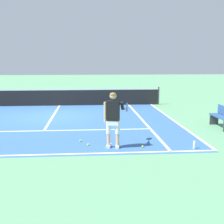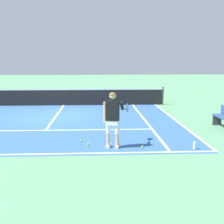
# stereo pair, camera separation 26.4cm
# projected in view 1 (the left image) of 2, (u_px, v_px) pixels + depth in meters

# --- Properties ---
(ground_plane) EXTENTS (80.00, 80.00, 0.00)m
(ground_plane) POSITION_uv_depth(u_px,v_px,m) (53.00, 116.00, 14.35)
(ground_plane) COLOR #609E70
(court_inner_surface) EXTENTS (10.98, 9.75, 0.00)m
(court_inner_surface) POSITION_uv_depth(u_px,v_px,m) (50.00, 122.00, 13.11)
(court_inner_surface) COLOR #3866A8
(court_inner_surface) RESTS_ON ground
(line_baseline) EXTENTS (10.98, 0.10, 0.01)m
(line_baseline) POSITION_uv_depth(u_px,v_px,m) (29.00, 155.00, 8.51)
(line_baseline) COLOR white
(line_baseline) RESTS_ON ground
(line_service) EXTENTS (8.23, 0.10, 0.01)m
(line_service) POSITION_uv_depth(u_px,v_px,m) (44.00, 131.00, 11.41)
(line_service) COLOR white
(line_service) RESTS_ON ground
(line_centre_service) EXTENTS (0.10, 6.40, 0.01)m
(line_centre_service) POSITION_uv_depth(u_px,v_px,m) (53.00, 115.00, 14.56)
(line_centre_service) COLOR white
(line_centre_service) RESTS_ON ground
(line_singles_right) EXTENTS (0.10, 9.35, 0.01)m
(line_singles_right) POSITION_uv_depth(u_px,v_px,m) (142.00, 120.00, 13.43)
(line_singles_right) COLOR white
(line_singles_right) RESTS_ON ground
(line_doubles_right) EXTENTS (0.10, 9.35, 0.01)m
(line_doubles_right) POSITION_uv_depth(u_px,v_px,m) (172.00, 120.00, 13.54)
(line_doubles_right) COLOR white
(line_doubles_right) RESTS_ON ground
(tennis_net) EXTENTS (11.96, 0.08, 1.07)m
(tennis_net) POSITION_uv_depth(u_px,v_px,m) (59.00, 97.00, 17.61)
(tennis_net) COLOR #333338
(tennis_net) RESTS_ON ground
(tennis_player) EXTENTS (0.85, 1.05, 1.71)m
(tennis_player) POSITION_uv_depth(u_px,v_px,m) (113.00, 116.00, 9.07)
(tennis_player) COLOR white
(tennis_player) RESTS_ON ground
(tennis_ball_near_feet) EXTENTS (0.07, 0.07, 0.07)m
(tennis_ball_near_feet) POSITION_uv_depth(u_px,v_px,m) (81.00, 141.00, 9.89)
(tennis_ball_near_feet) COLOR #CCE02D
(tennis_ball_near_feet) RESTS_ON ground
(tennis_ball_by_baseline) EXTENTS (0.07, 0.07, 0.07)m
(tennis_ball_by_baseline) POSITION_uv_depth(u_px,v_px,m) (88.00, 145.00, 9.44)
(tennis_ball_by_baseline) COLOR #CCE02D
(tennis_ball_by_baseline) RESTS_ON ground
(tennis_ball_mid_court) EXTENTS (0.07, 0.07, 0.07)m
(tennis_ball_mid_court) POSITION_uv_depth(u_px,v_px,m) (143.00, 146.00, 9.24)
(tennis_ball_mid_court) COLOR #CCE02D
(tennis_ball_mid_court) RESTS_ON ground
(courtside_bench) EXTENTS (0.40, 1.40, 0.85)m
(courtside_bench) POSITION_uv_depth(u_px,v_px,m) (222.00, 117.00, 11.84)
(courtside_bench) COLOR #2D5184
(courtside_bench) RESTS_ON ground
(water_bottle) EXTENTS (0.07, 0.07, 0.23)m
(water_bottle) POSITION_uv_depth(u_px,v_px,m) (194.00, 145.00, 9.12)
(water_bottle) COLOR white
(water_bottle) RESTS_ON ground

